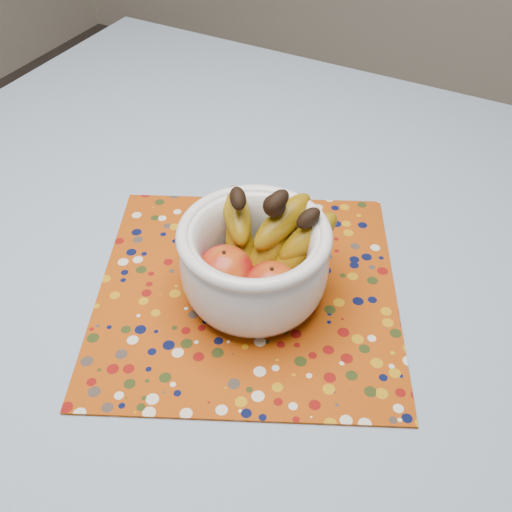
# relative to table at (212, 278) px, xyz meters

# --- Properties ---
(table) EXTENTS (1.20, 1.20, 0.75)m
(table) POSITION_rel_table_xyz_m (0.00, 0.00, 0.00)
(table) COLOR brown
(table) RESTS_ON ground
(tablecloth) EXTENTS (1.32, 1.32, 0.01)m
(tablecloth) POSITION_rel_table_xyz_m (0.00, 0.00, 0.08)
(tablecloth) COLOR slate
(tablecloth) RESTS_ON table
(placemat) EXTENTS (0.57, 0.57, 0.00)m
(placemat) POSITION_rel_table_xyz_m (0.11, -0.07, 0.09)
(placemat) COLOR #953808
(placemat) RESTS_ON tablecloth
(fruit_bowl) EXTENTS (0.24, 0.22, 0.17)m
(fruit_bowl) POSITION_rel_table_xyz_m (0.12, -0.06, 0.16)
(fruit_bowl) COLOR silver
(fruit_bowl) RESTS_ON placemat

